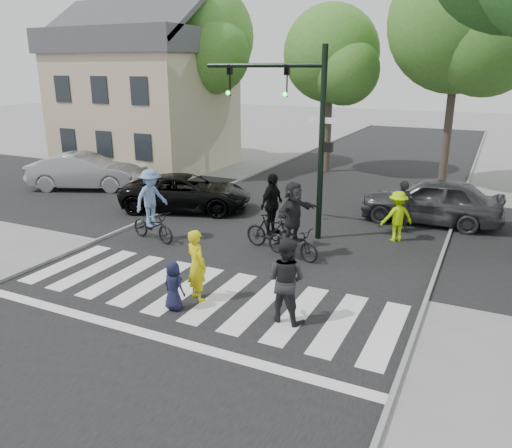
{
  "coord_description": "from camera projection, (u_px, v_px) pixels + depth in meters",
  "views": [
    {
      "loc": [
        6.09,
        -8.55,
        5.34
      ],
      "look_at": [
        0.5,
        3.0,
        1.3
      ],
      "focal_mm": 35.0,
      "sensor_mm": 36.0,
      "label": 1
    }
  ],
  "objects": [
    {
      "name": "ground",
      "position": [
        180.0,
        310.0,
        11.48
      ],
      "size": [
        120.0,
        120.0,
        0.0
      ],
      "primitive_type": "plane",
      "color": "gray",
      "rests_on": "ground"
    },
    {
      "name": "road_stem",
      "position": [
        269.0,
        244.0,
        15.77
      ],
      "size": [
        10.0,
        70.0,
        0.01
      ],
      "primitive_type": "cube",
      "color": "black",
      "rests_on": "ground"
    },
    {
      "name": "road_cross",
      "position": [
        303.0,
        219.0,
        18.35
      ],
      "size": [
        70.0,
        10.0,
        0.01
      ],
      "primitive_type": "cube",
      "color": "black",
      "rests_on": "ground"
    },
    {
      "name": "curb_left",
      "position": [
        141.0,
        222.0,
        17.86
      ],
      "size": [
        0.1,
        70.0,
        0.1
      ],
      "primitive_type": "cube",
      "color": "gray",
      "rests_on": "ground"
    },
    {
      "name": "curb_right",
      "position": [
        437.0,
        269.0,
        13.66
      ],
      "size": [
        0.1,
        70.0,
        0.1
      ],
      "primitive_type": "cube",
      "color": "gray",
      "rests_on": "ground"
    },
    {
      "name": "crosswalk",
      "position": [
        195.0,
        298.0,
        12.05
      ],
      "size": [
        10.0,
        3.85,
        0.01
      ],
      "color": "silver",
      "rests_on": "ground"
    },
    {
      "name": "traffic_signal",
      "position": [
        297.0,
        116.0,
        15.48
      ],
      "size": [
        4.45,
        0.29,
        6.0
      ],
      "color": "black",
      "rests_on": "ground"
    },
    {
      "name": "bg_tree_0",
      "position": [
        134.0,
        53.0,
        29.08
      ],
      "size": [
        5.46,
        5.2,
        8.97
      ],
      "color": "brown",
      "rests_on": "ground"
    },
    {
      "name": "bg_tree_1",
      "position": [
        202.0,
        41.0,
        26.39
      ],
      "size": [
        6.09,
        5.8,
        9.8
      ],
      "color": "brown",
      "rests_on": "ground"
    },
    {
      "name": "bg_tree_2",
      "position": [
        335.0,
        58.0,
        24.74
      ],
      "size": [
        5.04,
        4.8,
        8.4
      ],
      "color": "brown",
      "rests_on": "ground"
    },
    {
      "name": "bg_tree_3",
      "position": [
        467.0,
        27.0,
        20.72
      ],
      "size": [
        6.3,
        6.0,
        10.2
      ],
      "color": "brown",
      "rests_on": "ground"
    },
    {
      "name": "house",
      "position": [
        146.0,
        97.0,
        27.12
      ],
      "size": [
        8.4,
        8.1,
        8.82
      ],
      "color": "beige",
      "rests_on": "ground"
    },
    {
      "name": "pedestrian_woman",
      "position": [
        197.0,
        265.0,
        11.76
      ],
      "size": [
        0.76,
        0.65,
        1.76
      ],
      "primitive_type": "imported",
      "rotation": [
        0.0,
        0.0,
        2.71
      ],
      "color": "yellow",
      "rests_on": "ground"
    },
    {
      "name": "pedestrian_child",
      "position": [
        174.0,
        286.0,
        11.36
      ],
      "size": [
        0.63,
        0.47,
        1.17
      ],
      "primitive_type": "imported",
      "rotation": [
        0.0,
        0.0,
        2.96
      ],
      "color": "#161733",
      "rests_on": "ground"
    },
    {
      "name": "pedestrian_adult",
      "position": [
        286.0,
        280.0,
        10.75
      ],
      "size": [
        1.0,
        0.82,
        1.92
      ],
      "primitive_type": "imported",
      "rotation": [
        0.0,
        0.0,
        3.04
      ],
      "color": "black",
      "rests_on": "ground"
    },
    {
      "name": "cyclist_left",
      "position": [
        152.0,
        210.0,
        15.83
      ],
      "size": [
        1.93,
        1.31,
        2.33
      ],
      "color": "black",
      "rests_on": "ground"
    },
    {
      "name": "cyclist_mid",
      "position": [
        272.0,
        219.0,
        15.05
      ],
      "size": [
        1.85,
        1.15,
        2.36
      ],
      "color": "black",
      "rests_on": "ground"
    },
    {
      "name": "cyclist_right",
      "position": [
        293.0,
        225.0,
        14.36
      ],
      "size": [
        1.9,
        1.75,
        2.27
      ],
      "color": "black",
      "rests_on": "ground"
    },
    {
      "name": "car_suv",
      "position": [
        186.0,
        193.0,
        19.35
      ],
      "size": [
        5.46,
        3.78,
        1.39
      ],
      "primitive_type": "imported",
      "rotation": [
        0.0,
        0.0,
        1.9
      ],
      "color": "black",
      "rests_on": "ground"
    },
    {
      "name": "car_silver",
      "position": [
        85.0,
        171.0,
        22.69
      ],
      "size": [
        5.24,
        3.52,
        1.63
      ],
      "primitive_type": "imported",
      "rotation": [
        0.0,
        0.0,
        1.97
      ],
      "color": "#98989C",
      "rests_on": "ground"
    },
    {
      "name": "car_grey",
      "position": [
        431.0,
        200.0,
        17.7
      ],
      "size": [
        4.89,
        2.08,
        1.65
      ],
      "primitive_type": "imported",
      "rotation": [
        0.0,
        0.0,
        -1.54
      ],
      "color": "#3A3A40",
      "rests_on": "ground"
    },
    {
      "name": "bystander_hivis",
      "position": [
        397.0,
        216.0,
        15.85
      ],
      "size": [
        1.21,
        1.13,
        1.63
      ],
      "primitive_type": "imported",
      "rotation": [
        0.0,
        0.0,
        3.8
      ],
      "color": "#ADED01",
      "rests_on": "ground"
    },
    {
      "name": "bystander_dark",
      "position": [
        402.0,
        206.0,
        16.79
      ],
      "size": [
        0.7,
        0.52,
        1.76
      ],
      "primitive_type": "imported",
      "rotation": [
        0.0,
        0.0,
        3.3
      ],
      "color": "black",
      "rests_on": "ground"
    }
  ]
}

